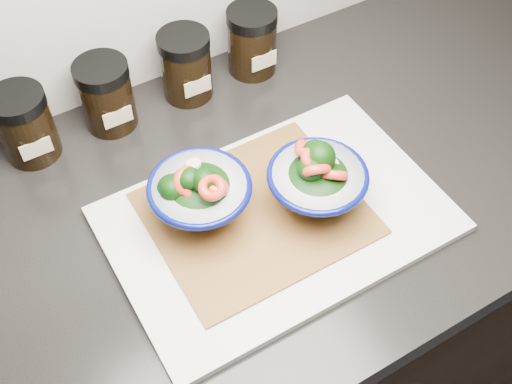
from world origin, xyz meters
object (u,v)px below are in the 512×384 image
cutting_board (277,219)px  spice_jar_c (186,66)px  bowl_left (199,195)px  spice_jar_b (106,95)px  bowl_right (317,180)px  spice_jar_a (25,125)px  spice_jar_d (252,41)px

cutting_board → spice_jar_c: 0.30m
bowl_left → spice_jar_b: 0.24m
bowl_right → spice_jar_c: (-0.04, 0.30, -0.00)m
cutting_board → bowl_left: bearing=149.3°
cutting_board → spice_jar_a: 0.39m
bowl_left → bowl_right: 0.16m
spice_jar_c → spice_jar_a: bearing=180.0°
cutting_board → bowl_right: bowl_right is taller
spice_jar_a → spice_jar_d: 0.38m
bowl_left → spice_jar_d: (0.22, 0.24, -0.00)m
spice_jar_d → spice_jar_c: bearing=180.0°
bowl_right → bowl_left: bearing=158.0°
bowl_left → spice_jar_c: 0.26m
bowl_left → spice_jar_b: bowl_left is taller
bowl_left → bowl_right: (0.15, -0.06, 0.00)m
spice_jar_a → cutting_board: bearing=-50.4°
cutting_board → bowl_right: bearing=-6.0°
bowl_right → spice_jar_a: bearing=135.0°
spice_jar_b → spice_jar_a: bearing=180.0°
bowl_left → spice_jar_c: size_ratio=1.22×
bowl_left → spice_jar_a: bowl_left is taller
cutting_board → spice_jar_b: size_ratio=3.98×
bowl_right → spice_jar_b: size_ratio=1.20×
cutting_board → spice_jar_c: bearing=87.4°
bowl_right → spice_jar_d: 0.31m
spice_jar_c → spice_jar_b: bearing=180.0°
cutting_board → spice_jar_a: bearing=129.6°
spice_jar_a → spice_jar_b: 0.12m
spice_jar_c → spice_jar_d: size_ratio=1.00×
bowl_left → spice_jar_a: 0.29m
spice_jar_b → bowl_left: bearing=-82.7°
bowl_left → spice_jar_b: (-0.03, 0.24, -0.00)m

